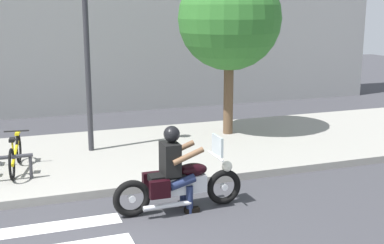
{
  "coord_description": "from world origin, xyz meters",
  "views": [
    {
      "loc": [
        -0.49,
        -5.87,
        3.24
      ],
      "look_at": [
        2.6,
        2.6,
        1.22
      ],
      "focal_mm": 47.88,
      "sensor_mm": 36.0,
      "label": 1
    }
  ],
  "objects_px": {
    "motorcycle": "(180,184)",
    "rider": "(175,163)",
    "tree_near_rack": "(230,19)",
    "street_lamp": "(86,37)",
    "bicycle_4": "(15,155)"
  },
  "relations": [
    {
      "from": "rider",
      "to": "motorcycle",
      "type": "bearing_deg",
      "value": -2.94
    },
    {
      "from": "motorcycle",
      "to": "tree_near_rack",
      "type": "xyz_separation_m",
      "value": [
        2.62,
        3.98,
        2.51
      ]
    },
    {
      "from": "street_lamp",
      "to": "motorcycle",
      "type": "bearing_deg",
      "value": -76.52
    },
    {
      "from": "rider",
      "to": "street_lamp",
      "type": "height_order",
      "value": "street_lamp"
    },
    {
      "from": "motorcycle",
      "to": "rider",
      "type": "height_order",
      "value": "rider"
    },
    {
      "from": "rider",
      "to": "bicycle_4",
      "type": "height_order",
      "value": "rider"
    },
    {
      "from": "street_lamp",
      "to": "rider",
      "type": "bearing_deg",
      "value": -77.7
    },
    {
      "from": "bicycle_4",
      "to": "street_lamp",
      "type": "bearing_deg",
      "value": 32.01
    },
    {
      "from": "rider",
      "to": "tree_near_rack",
      "type": "bearing_deg",
      "value": 55.83
    },
    {
      "from": "motorcycle",
      "to": "bicycle_4",
      "type": "distance_m",
      "value": 3.57
    },
    {
      "from": "rider",
      "to": "street_lamp",
      "type": "distance_m",
      "value": 4.09
    },
    {
      "from": "rider",
      "to": "bicycle_4",
      "type": "bearing_deg",
      "value": 132.7
    },
    {
      "from": "motorcycle",
      "to": "bicycle_4",
      "type": "relative_size",
      "value": 1.31
    },
    {
      "from": "bicycle_4",
      "to": "street_lamp",
      "type": "distance_m",
      "value": 2.86
    },
    {
      "from": "bicycle_4",
      "to": "tree_near_rack",
      "type": "distance_m",
      "value": 5.83
    }
  ]
}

